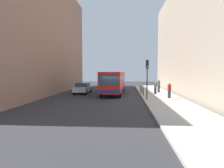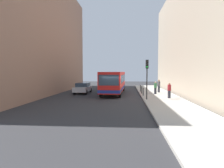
# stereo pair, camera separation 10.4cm
# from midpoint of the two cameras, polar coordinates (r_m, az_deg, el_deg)

# --- Properties ---
(ground_plane) EXTENTS (80.00, 80.00, 0.00)m
(ground_plane) POSITION_cam_midpoint_polar(r_m,az_deg,el_deg) (23.12, 0.43, -4.02)
(ground_plane) COLOR #2D2D30
(sidewalk) EXTENTS (4.40, 40.00, 0.15)m
(sidewalk) POSITION_cam_midpoint_polar(r_m,az_deg,el_deg) (23.41, 13.78, -3.84)
(sidewalk) COLOR #ADA89E
(sidewalk) RESTS_ON ground
(building_left) EXTENTS (7.00, 32.00, 16.46)m
(building_left) POSITION_cam_midpoint_polar(r_m,az_deg,el_deg) (30.26, -21.97, 13.15)
(building_left) COLOR #936B56
(building_left) RESTS_ON ground
(building_right) EXTENTS (7.00, 32.00, 14.98)m
(building_right) POSITION_cam_midpoint_polar(r_m,az_deg,el_deg) (29.05, 24.81, 12.02)
(building_right) COLOR #B2A38C
(building_right) RESTS_ON ground
(bus) EXTENTS (2.94, 11.11, 3.00)m
(bus) POSITION_cam_midpoint_polar(r_m,az_deg,el_deg) (27.64, 0.40, 0.80)
(bus) COLOR red
(bus) RESTS_ON ground
(car_beside_bus) EXTENTS (1.94, 4.44, 1.48)m
(car_beside_bus) POSITION_cam_midpoint_polar(r_m,az_deg,el_deg) (28.45, -8.38, -1.06)
(car_beside_bus) COLOR silver
(car_beside_bus) RESTS_ON ground
(traffic_light) EXTENTS (0.28, 0.33, 4.10)m
(traffic_light) POSITION_cam_midpoint_polar(r_m,az_deg,el_deg) (21.12, 9.80, 3.40)
(traffic_light) COLOR black
(traffic_light) RESTS_ON sidewalk
(bollard_near) EXTENTS (0.11, 0.11, 0.95)m
(bollard_near) POSITION_cam_midpoint_polar(r_m,az_deg,el_deg) (24.61, 8.70, -2.14)
(bollard_near) COLOR black
(bollard_near) RESTS_ON sidewalk
(bollard_mid) EXTENTS (0.11, 0.11, 0.95)m
(bollard_mid) POSITION_cam_midpoint_polar(r_m,az_deg,el_deg) (26.94, 8.29, -1.65)
(bollard_mid) COLOR black
(bollard_mid) RESTS_ON sidewalk
(bollard_far) EXTENTS (0.11, 0.11, 0.95)m
(bollard_far) POSITION_cam_midpoint_polar(r_m,az_deg,el_deg) (29.27, 7.94, -1.24)
(bollard_far) COLOR black
(bollard_far) RESTS_ON sidewalk
(pedestrian_near_signal) EXTENTS (0.38, 0.38, 1.70)m
(pedestrian_near_signal) POSITION_cam_midpoint_polar(r_m,az_deg,el_deg) (22.82, 15.81, -1.73)
(pedestrian_near_signal) COLOR #26262D
(pedestrian_near_signal) RESTS_ON sidewalk
(pedestrian_mid_sidewalk) EXTENTS (0.38, 0.38, 1.61)m
(pedestrian_mid_sidewalk) POSITION_cam_midpoint_polar(r_m,az_deg,el_deg) (26.60, 12.07, -1.05)
(pedestrian_mid_sidewalk) COLOR #26262D
(pedestrian_mid_sidewalk) RESTS_ON sidewalk
(pedestrian_far_sidewalk) EXTENTS (0.38, 0.38, 1.77)m
(pedestrian_far_sidewalk) POSITION_cam_midpoint_polar(r_m,az_deg,el_deg) (28.84, 13.01, -0.55)
(pedestrian_far_sidewalk) COLOR #26262D
(pedestrian_far_sidewalk) RESTS_ON sidewalk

